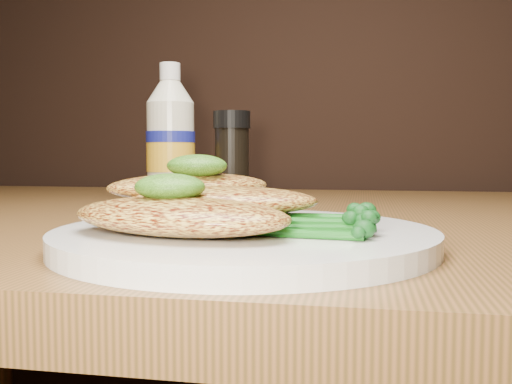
# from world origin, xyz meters

# --- Properties ---
(plate) EXTENTS (0.27, 0.27, 0.01)m
(plate) POSITION_xyz_m (0.09, 0.80, 0.76)
(plate) COLOR silver
(plate) RESTS_ON dining_table
(chicken_front) EXTENTS (0.18, 0.12, 0.03)m
(chicken_front) POSITION_xyz_m (0.06, 0.76, 0.78)
(chicken_front) COLOR gold
(chicken_front) RESTS_ON plate
(chicken_mid) EXTENTS (0.14, 0.08, 0.02)m
(chicken_mid) POSITION_xyz_m (0.07, 0.80, 0.78)
(chicken_mid) COLOR gold
(chicken_mid) RESTS_ON plate
(chicken_back) EXTENTS (0.15, 0.14, 0.02)m
(chicken_back) POSITION_xyz_m (0.04, 0.84, 0.79)
(chicken_back) COLOR gold
(chicken_back) RESTS_ON plate
(pesto_front) EXTENTS (0.06, 0.06, 0.02)m
(pesto_front) POSITION_xyz_m (0.05, 0.76, 0.80)
(pesto_front) COLOR black
(pesto_front) RESTS_ON chicken_front
(pesto_back) EXTENTS (0.05, 0.05, 0.02)m
(pesto_back) POSITION_xyz_m (0.05, 0.83, 0.81)
(pesto_back) COLOR black
(pesto_back) RESTS_ON chicken_back
(broccolini_bundle) EXTENTS (0.15, 0.12, 0.02)m
(broccolini_bundle) POSITION_xyz_m (0.13, 0.78, 0.77)
(broccolini_bundle) COLOR #135714
(broccolini_bundle) RESTS_ON plate
(mayo_bottle) EXTENTS (0.09, 0.09, 0.19)m
(mayo_bottle) POSITION_xyz_m (-0.09, 1.17, 0.85)
(mayo_bottle) COLOR beige
(mayo_bottle) RESTS_ON dining_table
(pepper_grinder) EXTENTS (0.06, 0.06, 0.13)m
(pepper_grinder) POSITION_xyz_m (-0.01, 1.17, 0.81)
(pepper_grinder) COLOR black
(pepper_grinder) RESTS_ON dining_table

